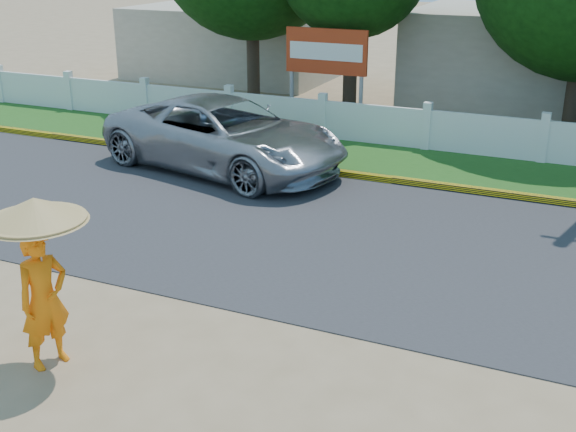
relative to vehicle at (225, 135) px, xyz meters
The scene contains 10 objects.
ground 8.55m from the vehicle, 61.15° to the right, with size 120.00×120.00×0.00m, color #9E8460.
road 5.13m from the vehicle, 35.72° to the right, with size 60.00×7.00×0.02m, color #38383A.
grass_verge 4.78m from the vehicle, 29.25° to the left, with size 60.00×3.50×0.03m, color #2D601E.
curb 4.22m from the vehicle, ahead, with size 40.00×0.18×0.16m, color yellow.
fence 5.57m from the vehicle, 42.41° to the left, with size 40.00×0.10×1.10m, color silver.
building_near 12.74m from the vehicle, 56.04° to the left, with size 10.00×6.00×3.20m, color #B7AD99.
building_far 12.98m from the vehicle, 117.04° to the left, with size 8.00×5.00×2.80m, color #B7AD99.
vehicle is the anchor object (origin of this frame).
monk_with_parasol 8.97m from the vehicle, 76.53° to the right, with size 1.30×1.30×2.37m.
billboard 5.07m from the vehicle, 81.05° to the left, with size 2.50×0.13×2.95m.
Camera 1 is at (4.26, -7.62, 5.34)m, focal length 45.00 mm.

